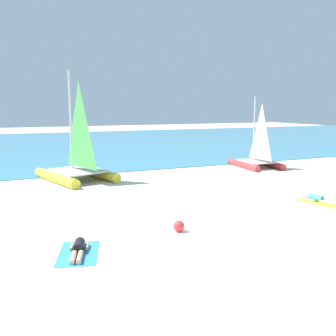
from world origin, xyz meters
The scene contains 9 objects.
ground_plane centered at (0.00, 10.00, 0.00)m, with size 120.00×120.00×0.00m, color beige.
ocean_water centered at (0.00, 31.33, 0.03)m, with size 120.00×40.00×0.05m, color teal.
sailboat_yellow centered at (-3.54, 9.92, 0.92)m, with size 4.26×5.41×6.18m.
sailboat_red centered at (8.67, 9.52, 0.72)m, with size 2.69×3.92×4.86m.
towel_left centered at (-5.52, -1.02, 0.01)m, with size 1.10×1.90×0.01m, color #338CD8.
sunbather_left centered at (-5.50, -0.96, 0.13)m, with size 0.81×1.55×0.30m.
towel_right centered at (5.31, 0.53, 0.01)m, with size 1.10×1.90×0.01m, color yellow.
sunbather_right centered at (5.29, 0.60, 0.13)m, with size 0.79×1.55×0.30m.
beach_ball centered at (-2.07, -0.49, 0.19)m, with size 0.38×0.38×0.38m, color red.
Camera 1 is at (-7.26, -11.35, 4.16)m, focal length 39.84 mm.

